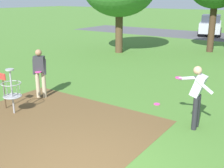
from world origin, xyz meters
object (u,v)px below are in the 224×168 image
at_px(player_throwing, 40,71).
at_px(parked_car_leftmost, 211,25).
at_px(disc_golf_basket, 11,89).
at_px(frisbee_far_left, 157,104).
at_px(player_foreground_watching, 197,93).

xyz_separation_m(player_throwing, parked_car_leftmost, (-0.22, 20.75, -0.05)).
distance_m(disc_golf_basket, frisbee_far_left, 4.63).
xyz_separation_m(frisbee_far_left, parked_car_leftmost, (-3.88, 19.06, 0.91)).
relative_size(frisbee_far_left, parked_car_leftmost, 0.05).
bearing_deg(player_foreground_watching, disc_golf_basket, -156.56).
height_order(player_foreground_watching, parked_car_leftmost, parked_car_leftmost).
bearing_deg(parked_car_leftmost, player_foreground_watching, -74.71).
bearing_deg(parked_car_leftmost, player_throwing, -89.40).
bearing_deg(parked_car_leftmost, disc_golf_basket, -88.56).
bearing_deg(player_throwing, parked_car_leftmost, 90.60).
relative_size(disc_golf_basket, parked_car_leftmost, 0.31).
distance_m(player_throwing, parked_car_leftmost, 20.75).
height_order(disc_golf_basket, parked_car_leftmost, parked_car_leftmost).
relative_size(player_throwing, parked_car_leftmost, 0.38).
height_order(disc_golf_basket, frisbee_far_left, disc_golf_basket).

